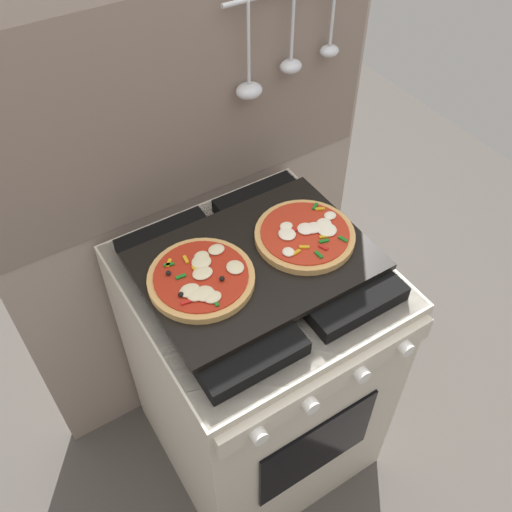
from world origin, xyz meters
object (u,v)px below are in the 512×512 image
at_px(stove, 256,366).
at_px(pizza_left, 202,278).
at_px(pizza_right, 305,235).
at_px(baking_tray, 256,261).

xyz_separation_m(stove, pizza_left, (-0.14, 0.01, 0.48)).
distance_m(pizza_left, pizza_right, 0.28).
bearing_deg(baking_tray, pizza_left, 177.61).
distance_m(baking_tray, pizza_right, 0.14).
xyz_separation_m(baking_tray, pizza_left, (-0.14, 0.01, 0.02)).
bearing_deg(pizza_left, baking_tray, -2.39).
relative_size(stove, pizza_left, 3.68).
bearing_deg(pizza_right, baking_tray, 177.77).
bearing_deg(pizza_left, pizza_right, -2.31).
distance_m(stove, pizza_right, 0.50).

